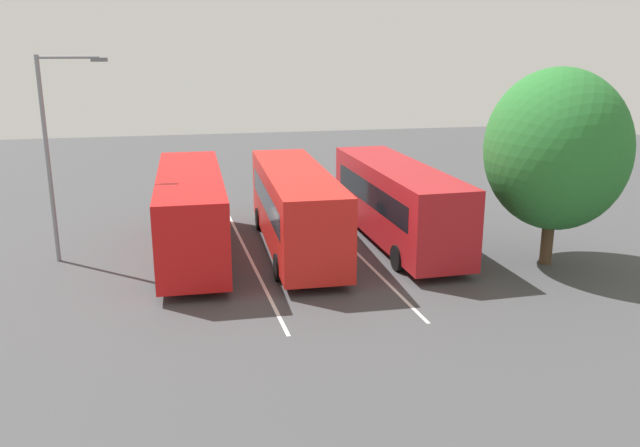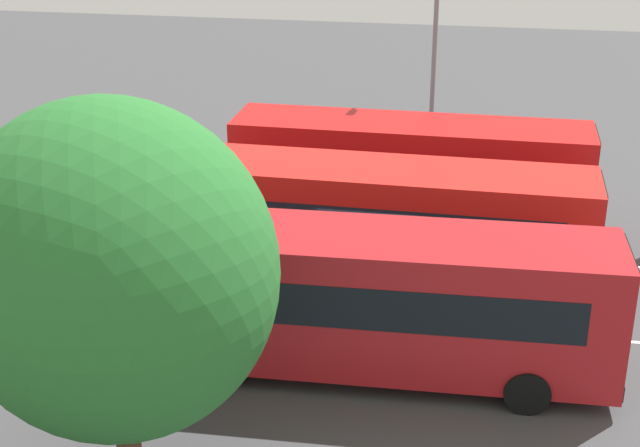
# 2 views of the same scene
# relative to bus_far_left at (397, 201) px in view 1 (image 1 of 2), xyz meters

# --- Properties ---
(ground_plane) EXTENTS (71.82, 71.82, 0.00)m
(ground_plane) POSITION_rel_bus_far_left_xyz_m (-0.52, 4.05, -1.76)
(ground_plane) COLOR #424244
(bus_far_left) EXTENTS (10.37, 2.75, 3.21)m
(bus_far_left) POSITION_rel_bus_far_left_xyz_m (0.00, 0.00, 0.00)
(bus_far_left) COLOR #AD191E
(bus_far_left) RESTS_ON ground
(bus_center_left) EXTENTS (10.34, 2.65, 3.21)m
(bus_center_left) POSITION_rel_bus_far_left_xyz_m (-0.13, 4.20, 0.00)
(bus_center_left) COLOR red
(bus_center_left) RESTS_ON ground
(bus_center_right) EXTENTS (10.33, 2.61, 3.21)m
(bus_center_right) POSITION_rel_bus_far_left_xyz_m (0.09, 8.22, 0.00)
(bus_center_right) COLOR red
(bus_center_right) RESTS_ON ground
(pedestrian) EXTENTS (0.45, 0.45, 1.80)m
(pedestrian) POSITION_rel_bus_far_left_xyz_m (7.13, 7.48, -0.69)
(pedestrian) COLOR #232833
(pedestrian) RESTS_ON ground
(street_lamp) EXTENTS (0.40, 2.47, 7.55)m
(street_lamp) POSITION_rel_bus_far_left_xyz_m (0.32, 12.96, 2.60)
(street_lamp) COLOR gray
(street_lamp) RESTS_ON ground
(depot_tree) EXTENTS (5.50, 4.95, 7.17)m
(depot_tree) POSITION_rel_bus_far_left_xyz_m (-3.73, -4.62, 2.51)
(depot_tree) COLOR #4C3823
(depot_tree) RESTS_ON ground
(lane_stripe_outer_left) EXTENTS (14.93, 0.82, 0.01)m
(lane_stripe_outer_left) POSITION_rel_bus_far_left_xyz_m (-0.52, 1.97, -1.76)
(lane_stripe_outer_left) COLOR silver
(lane_stripe_outer_left) RESTS_ON ground
(lane_stripe_inner_left) EXTENTS (14.93, 0.82, 0.01)m
(lane_stripe_inner_left) POSITION_rel_bus_far_left_xyz_m (-0.52, 6.13, -1.76)
(lane_stripe_inner_left) COLOR silver
(lane_stripe_inner_left) RESTS_ON ground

